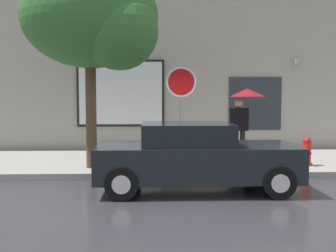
% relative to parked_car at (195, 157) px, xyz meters
% --- Properties ---
extents(ground_plane, '(60.00, 60.00, 0.00)m').
position_rel_parked_car_xyz_m(ground_plane, '(-0.45, 0.07, -0.69)').
color(ground_plane, '#333338').
extents(sidewalk, '(20.00, 4.00, 0.15)m').
position_rel_parked_car_xyz_m(sidewalk, '(-0.45, 3.07, -0.62)').
color(sidewalk, gray).
rests_on(sidewalk, ground).
extents(building_facade, '(20.00, 0.67, 7.00)m').
position_rel_parked_car_xyz_m(building_facade, '(-0.46, 5.56, 2.79)').
color(building_facade, '#9E998E').
rests_on(building_facade, ground).
extents(parked_car, '(4.07, 1.80, 1.40)m').
position_rel_parked_car_xyz_m(parked_car, '(0.00, 0.00, 0.00)').
color(parked_car, black).
rests_on(parked_car, ground).
extents(fire_hydrant, '(0.30, 0.44, 0.74)m').
position_rel_parked_car_xyz_m(fire_hydrant, '(3.14, 2.02, -0.18)').
color(fire_hydrant, red).
rests_on(fire_hydrant, sidewalk).
extents(pedestrian_with_umbrella, '(0.96, 0.96, 2.01)m').
position_rel_parked_car_xyz_m(pedestrian_with_umbrella, '(1.60, 2.54, 1.03)').
color(pedestrian_with_umbrella, black).
rests_on(pedestrian_with_umbrella, sidewalk).
extents(street_tree, '(3.38, 2.88, 5.03)m').
position_rel_parked_car_xyz_m(street_tree, '(-2.26, 1.81, 3.12)').
color(street_tree, '#4C3823').
rests_on(street_tree, sidewalk).
extents(stop_sign, '(0.76, 0.10, 2.54)m').
position_rel_parked_car_xyz_m(stop_sign, '(-0.16, 1.84, 1.25)').
color(stop_sign, gray).
rests_on(stop_sign, sidewalk).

